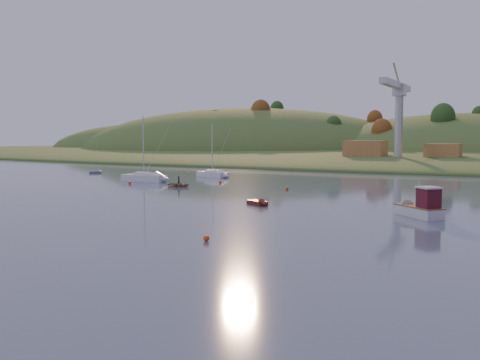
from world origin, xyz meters
The scene contains 22 objects.
ground centered at (0.00, 0.00, 0.00)m, with size 500.00×500.00×0.00m, color #364159.
far_shore centered at (0.00, 230.00, 0.00)m, with size 620.00×220.00×1.50m, color #3A5421.
shore_slope centered at (0.00, 165.00, 0.00)m, with size 640.00×150.00×7.00m, color #3A5421.
hill_left_far centered at (-160.00, 215.00, 0.00)m, with size 120.00×100.00×32.00m, color #3A5421.
hill_left centered at (-90.00, 200.00, 0.00)m, with size 170.00×140.00×44.00m, color #3A5421.
hill_center centered at (10.00, 210.00, 0.00)m, with size 140.00×120.00×36.00m, color #3A5421.
hillside_trees centered at (0.00, 185.00, 0.00)m, with size 280.00×50.00×32.00m, color #264819, non-canonical shape.
wharf centered at (5.00, 122.00, 1.20)m, with size 42.00×16.00×2.40m, color slate.
shed_west centered at (-8.00, 123.00, 4.80)m, with size 11.00×8.00×4.80m, color #AA7438.
shed_east centered at (13.00, 124.00, 4.40)m, with size 9.00×7.00×4.00m, color #AA7438.
dock_crane centered at (2.00, 118.39, 17.17)m, with size 3.20×28.00×20.30m.
fishing_boat centered at (24.90, 27.82, 0.94)m, with size 6.33×6.06×4.27m.
sailboat_near centered at (-27.93, 48.44, 0.77)m, with size 8.82×2.93×12.11m.
sailboat_far centered at (-22.31, 63.28, 0.71)m, with size 8.16×4.75×10.86m.
canoe centered at (-15.70, 42.50, 0.38)m, with size 2.63×3.69×0.76m, color #967753.
paddler centered at (-15.70, 42.50, 0.75)m, with size 0.55×0.36×1.51m, color black.
red_tender centered at (6.97, 27.58, 0.25)m, with size 3.64×2.84×1.20m.
grey_dinghy centered at (-51.55, 60.82, 0.23)m, with size 2.51×3.09×1.11m.
buoy_0 centered at (13.40, 5.85, 0.25)m, with size 0.50×0.50×0.50m, color #FF490D.
buoy_1 centered at (2.19, 45.94, 0.25)m, with size 0.50×0.50×0.50m, color #FF490D.
buoy_2 centered at (-26.21, 42.54, 0.25)m, with size 0.50×0.50×0.50m, color #FF490D.
buoy_3 centered at (-13.33, 51.59, 0.25)m, with size 0.50×0.50×0.50m, color #FF490D.
Camera 1 is at (35.87, -28.78, 8.12)m, focal length 40.00 mm.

